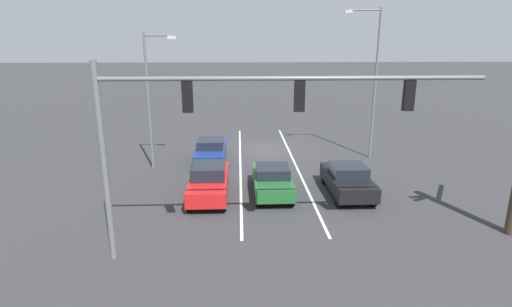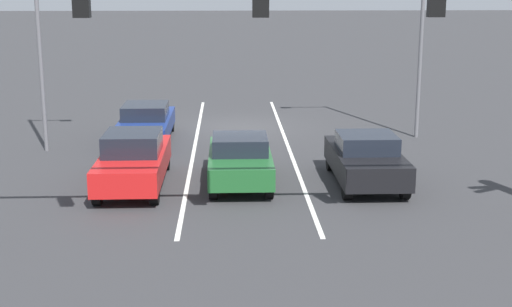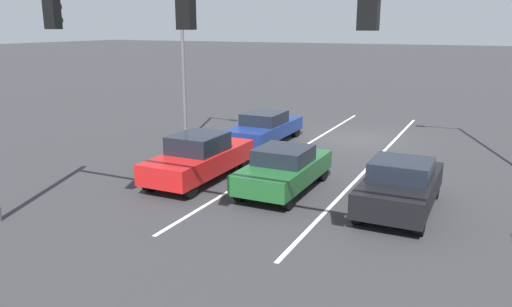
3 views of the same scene
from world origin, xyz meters
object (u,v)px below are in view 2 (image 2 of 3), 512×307
car_navy_rightlane_second (146,122)px  street_lamp_right_shoulder (44,22)px  car_red_rightlane_front (134,160)px  traffic_signal_gantry (149,23)px  car_darkgreen_midlane_front (240,159)px  car_black_leftlane_front (366,159)px

car_navy_rightlane_second → street_lamp_right_shoulder: street_lamp_right_shoulder is taller
car_red_rightlane_front → street_lamp_right_shoulder: bearing=-53.2°
car_red_rightlane_front → traffic_signal_gantry: bearing=101.8°
car_red_rightlane_front → traffic_signal_gantry: size_ratio=0.39×
traffic_signal_gantry → car_darkgreen_midlane_front: bearing=-108.0°
car_red_rightlane_front → street_lamp_right_shoulder: 6.64m
car_red_rightlane_front → traffic_signal_gantry: traffic_signal_gantry is taller
car_darkgreen_midlane_front → car_red_rightlane_front: bearing=3.1°
car_darkgreen_midlane_front → traffic_signal_gantry: 7.24m
car_darkgreen_midlane_front → traffic_signal_gantry: size_ratio=0.35×
car_red_rightlane_front → car_darkgreen_midlane_front: bearing=-176.9°
car_darkgreen_midlane_front → car_black_leftlane_front: size_ratio=1.01×
car_black_leftlane_front → car_navy_rightlane_second: 9.00m
car_darkgreen_midlane_front → car_red_rightlane_front: size_ratio=0.90×
car_darkgreen_midlane_front → car_navy_rightlane_second: car_darkgreen_midlane_front is taller
street_lamp_right_shoulder → car_red_rightlane_front: bearing=126.8°
car_darkgreen_midlane_front → car_black_leftlane_front: 3.58m
car_darkgreen_midlane_front → car_black_leftlane_front: car_black_leftlane_front is taller
car_black_leftlane_front → street_lamp_right_shoulder: street_lamp_right_shoulder is taller
street_lamp_right_shoulder → car_black_leftlane_front: bearing=155.5°
car_navy_rightlane_second → street_lamp_right_shoulder: size_ratio=0.62×
car_red_rightlane_front → traffic_signal_gantry: (-1.15, 5.49, 4.09)m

